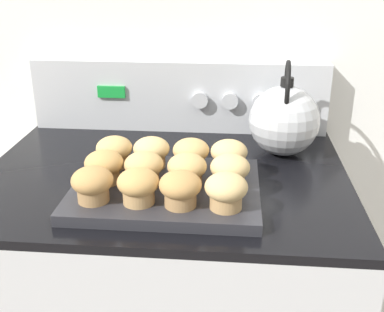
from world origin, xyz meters
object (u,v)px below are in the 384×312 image
object	(u,v)px
muffin_r0_c1	(138,186)
muffin_r1_c0	(104,166)
muffin_r2_c2	(191,153)
muffin_r2_c0	(114,151)
muffin_r0_c2	(180,188)
muffin_r0_c3	(226,190)
muffin_r0_c0	(93,184)
muffin_r1_c2	(187,170)
muffin_r1_c3	(230,171)
muffin_r2_c3	(229,155)
muffin_r2_c1	(151,152)
muffin_r1_c1	(144,168)
tea_kettle	(284,119)
muffin_pan	(166,189)

from	to	relation	value
muffin_r0_c1	muffin_r1_c0	size ratio (longest dim) A/B	1.00
muffin_r2_c2	muffin_r2_c0	bearing A→B (deg)	-179.47
muffin_r0_c1	muffin_r2_c0	world-z (taller)	same
muffin_r0_c2	muffin_r0_c3	bearing A→B (deg)	-0.97
muffin_r2_c0	muffin_r2_c2	xyz separation A→B (m)	(0.16, 0.00, 0.00)
muffin_r0_c0	muffin_r1_c2	bearing A→B (deg)	25.15
muffin_r1_c2	muffin_r2_c2	distance (m)	0.08
muffin_r1_c3	muffin_r2_c2	size ratio (longest dim) A/B	1.00
muffin_r1_c2	muffin_r2_c3	bearing A→B (deg)	45.97
muffin_r1_c2	muffin_r2_c1	distance (m)	0.12
muffin_r0_c0	muffin_r0_c3	distance (m)	0.24
muffin_r1_c3	muffin_r2_c0	bearing A→B (deg)	162.20
muffin_r1_c1	tea_kettle	distance (m)	0.37
muffin_r1_c0	muffin_r1_c2	size ratio (longest dim) A/B	1.00
muffin_r2_c0	tea_kettle	xyz separation A→B (m)	(0.36, 0.16, 0.03)
muffin_r1_c2	muffin_r2_c0	xyz separation A→B (m)	(-0.16, 0.08, 0.00)
muffin_r1_c3	muffin_r1_c1	bearing A→B (deg)	-179.33
muffin_r1_c1	muffin_r2_c2	xyz separation A→B (m)	(0.08, 0.08, 0.00)
muffin_r0_c3	muffin_r2_c0	distance (m)	0.29
muffin_pan	muffin_r1_c2	size ratio (longest dim) A/B	4.77
muffin_pan	muffin_r0_c0	size ratio (longest dim) A/B	4.77
muffin_r0_c0	muffin_r0_c1	xyz separation A→B (m)	(0.08, 0.00, 0.00)
tea_kettle	muffin_r0_c3	bearing A→B (deg)	-111.46
muffin_r0_c0	muffin_r2_c1	distance (m)	0.18
muffin_pan	muffin_r2_c3	world-z (taller)	muffin_r2_c3
muffin_pan	muffin_r1_c2	distance (m)	0.06
muffin_r0_c1	muffin_r2_c3	bearing A→B (deg)	44.90
muffin_r0_c2	muffin_r2_c1	bearing A→B (deg)	115.72
muffin_r2_c1	muffin_r2_c2	bearing A→B (deg)	-0.92
muffin_r0_c2	muffin_r0_c3	world-z (taller)	same
muffin_pan	muffin_r2_c2	xyz separation A→B (m)	(0.04, 0.08, 0.05)
muffin_r1_c0	muffin_r2_c2	xyz separation A→B (m)	(0.16, 0.08, 0.00)
muffin_r0_c3	muffin_r2_c3	distance (m)	0.16
muffin_r0_c1	muffin_r1_c2	world-z (taller)	same
muffin_r0_c2	tea_kettle	size ratio (longest dim) A/B	0.34
muffin_r0_c0	muffin_r0_c1	bearing A→B (deg)	0.05
muffin_pan	muffin_r2_c2	size ratio (longest dim) A/B	4.77
muffin_r2_c0	muffin_r1_c0	bearing A→B (deg)	-90.84
muffin_r0_c0	muffin_r2_c2	bearing A→B (deg)	44.22
muffin_r1_c1	muffin_r2_c1	distance (m)	0.08
muffin_r1_c3	muffin_r2_c2	world-z (taller)	same
muffin_pan	muffin_r2_c0	distance (m)	0.15
muffin_r1_c1	muffin_r1_c3	world-z (taller)	same
muffin_r0_c1	tea_kettle	size ratio (longest dim) A/B	0.34
muffin_r1_c1	muffin_pan	bearing A→B (deg)	1.06
muffin_pan	muffin_r1_c3	distance (m)	0.13
muffin_r1_c1	muffin_r2_c3	distance (m)	0.18
muffin_r0_c2	muffin_r1_c1	world-z (taller)	same
muffin_r0_c3	muffin_r1_c0	xyz separation A→B (m)	(-0.24, 0.08, 0.00)
muffin_r0_c2	muffin_r1_c0	bearing A→B (deg)	152.48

